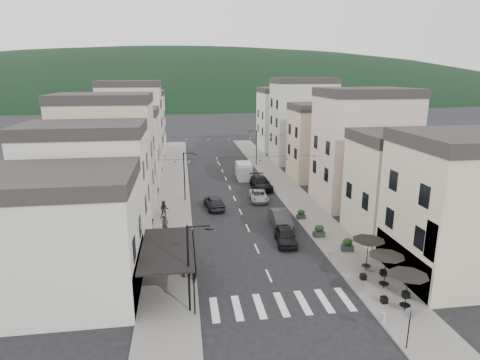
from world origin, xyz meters
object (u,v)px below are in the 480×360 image
object	(u,v)px
parked_car_a	(286,236)
parked_car_c	(259,196)
parked_car_e	(214,202)
parked_car_d	(261,183)
delivery_van	(244,170)
parked_car_b	(281,218)
pedestrian_b	(164,210)
pedestrian_a	(165,225)

from	to	relation	value
parked_car_a	parked_car_c	bearing A→B (deg)	95.43
parked_car_a	parked_car_e	size ratio (longest dim) A/B	0.93
parked_car_d	delivery_van	xyz separation A→B (m)	(-1.42, 6.09, 0.38)
parked_car_a	parked_car_b	distance (m)	4.36
parked_car_b	parked_car_d	world-z (taller)	parked_car_d
delivery_van	pedestrian_b	xyz separation A→B (m)	(-11.02, -16.14, -0.11)
parked_car_b	delivery_van	size ratio (longest dim) A/B	0.95
parked_car_a	delivery_van	size ratio (longest dim) A/B	0.83
parked_car_b	parked_car_e	world-z (taller)	parked_car_b
parked_car_c	pedestrian_a	bearing A→B (deg)	-134.68
parked_car_e	pedestrian_b	size ratio (longest dim) A/B	2.39
parked_car_b	pedestrian_b	distance (m)	12.31
pedestrian_b	parked_car_b	bearing A→B (deg)	-19.09
parked_car_c	delivery_van	world-z (taller)	delivery_van
parked_car_b	pedestrian_b	bearing A→B (deg)	163.57
parked_car_b	pedestrian_a	xyz separation A→B (m)	(-11.51, -1.04, 0.29)
parked_car_a	parked_car_e	distance (m)	12.14
parked_car_c	pedestrian_b	size ratio (longest dim) A/B	2.32
pedestrian_b	parked_car_e	bearing A→B (deg)	24.93
delivery_van	pedestrian_b	size ratio (longest dim) A/B	2.67
parked_car_e	pedestrian_b	bearing A→B (deg)	19.43
parked_car_e	parked_car_d	bearing A→B (deg)	-140.84
parked_car_b	parked_car_e	xyz separation A→B (m)	(-6.20, 6.45, -0.02)
parked_car_d	delivery_van	bearing A→B (deg)	100.18
parked_car_a	parked_car_c	size ratio (longest dim) A/B	0.95
parked_car_b	delivery_van	distance (m)	19.81
delivery_van	pedestrian_b	world-z (taller)	delivery_van
parked_car_c	parked_car_d	xyz separation A→B (m)	(1.30, 4.99, 0.19)
parked_car_c	parked_car_b	bearing A→B (deg)	-82.54
parked_car_e	pedestrian_a	distance (m)	9.19
parked_car_d	pedestrian_a	xyz separation A→B (m)	(-12.20, -14.75, 0.28)
parked_car_b	delivery_van	bearing A→B (deg)	92.97
delivery_van	pedestrian_a	size ratio (longest dim) A/B	2.65
parked_car_b	pedestrian_b	world-z (taller)	pedestrian_b
pedestrian_a	parked_car_b	bearing A→B (deg)	-26.01
pedestrian_a	pedestrian_b	xyz separation A→B (m)	(-0.24, 4.70, -0.01)
parked_car_a	parked_car_e	xyz separation A→B (m)	(-5.60, 10.77, 0.06)
parked_car_a	pedestrian_a	bearing A→B (deg)	168.70
parked_car_d	parked_car_b	bearing A→B (deg)	-95.87
parked_car_d	delivery_van	distance (m)	6.27
parked_car_c	parked_car_e	bearing A→B (deg)	-154.48
parked_car_d	pedestrian_a	bearing A→B (deg)	-132.57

